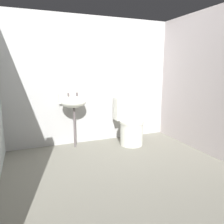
# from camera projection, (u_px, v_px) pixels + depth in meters

# --- Properties ---
(ground_plane) EXTENTS (3.26, 2.84, 0.08)m
(ground_plane) POSITION_uv_depth(u_px,v_px,m) (121.00, 172.00, 2.83)
(ground_plane) COLOR slate
(wall_back) EXTENTS (3.26, 0.10, 2.13)m
(wall_back) POSITION_uv_depth(u_px,v_px,m) (91.00, 81.00, 3.77)
(wall_back) COLOR #B9B8B7
(wall_back) RESTS_ON ground
(wall_right) EXTENTS (0.10, 2.64, 2.13)m
(wall_right) POSITION_uv_depth(u_px,v_px,m) (209.00, 83.00, 3.24)
(wall_right) COLOR #BFB4B4
(wall_right) RESTS_ON ground
(toilet_near_wall) EXTENTS (0.40, 0.59, 0.78)m
(toilet_near_wall) POSITION_uv_depth(u_px,v_px,m) (129.00, 125.00, 3.75)
(toilet_near_wall) COLOR white
(toilet_near_wall) RESTS_ON ground
(sink) EXTENTS (0.42, 0.35, 0.99)m
(sink) POSITION_uv_depth(u_px,v_px,m) (73.00, 102.00, 3.50)
(sink) COLOR #645B5D
(sink) RESTS_ON ground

